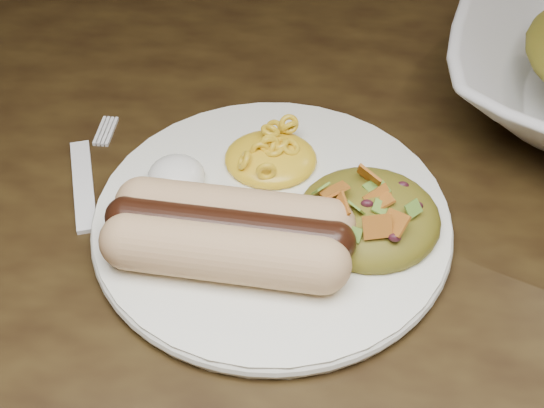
# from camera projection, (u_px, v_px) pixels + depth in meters

# --- Properties ---
(table) EXTENTS (1.60, 0.90, 0.75)m
(table) POSITION_uv_depth(u_px,v_px,m) (328.00, 196.00, 0.71)
(table) COLOR black
(table) RESTS_ON floor
(plate) EXTENTS (0.31, 0.31, 0.01)m
(plate) POSITION_uv_depth(u_px,v_px,m) (272.00, 220.00, 0.55)
(plate) COLOR white
(plate) RESTS_ON table
(hotdog) EXTENTS (0.14, 0.08, 0.04)m
(hotdog) POSITION_uv_depth(u_px,v_px,m) (229.00, 233.00, 0.51)
(hotdog) COLOR tan
(hotdog) RESTS_ON plate
(mac_and_cheese) EXTENTS (0.08, 0.07, 0.03)m
(mac_and_cheese) POSITION_uv_depth(u_px,v_px,m) (271.00, 150.00, 0.58)
(mac_and_cheese) COLOR yellow
(mac_and_cheese) RESTS_ON plate
(sour_cream) EXTENTS (0.06, 0.06, 0.03)m
(sour_cream) POSITION_uv_depth(u_px,v_px,m) (176.00, 172.00, 0.56)
(sour_cream) COLOR white
(sour_cream) RESTS_ON plate
(taco_salad) EXTENTS (0.10, 0.10, 0.05)m
(taco_salad) POSITION_uv_depth(u_px,v_px,m) (370.00, 208.00, 0.53)
(taco_salad) COLOR #9F6117
(taco_salad) RESTS_ON plate
(fork) EXTENTS (0.07, 0.14, 0.00)m
(fork) POSITION_uv_depth(u_px,v_px,m) (83.00, 185.00, 0.59)
(fork) COLOR white
(fork) RESTS_ON table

